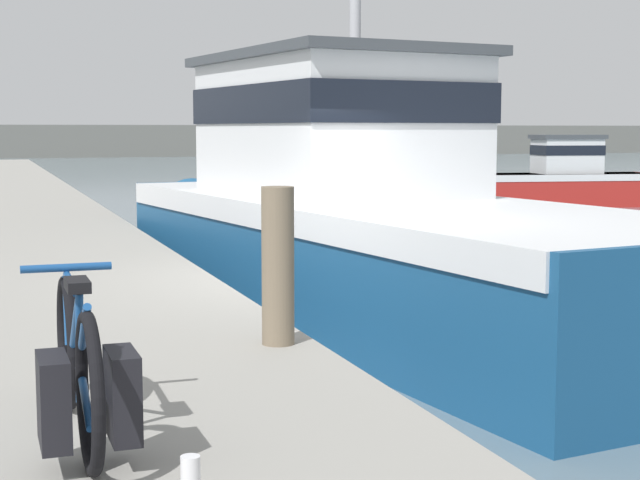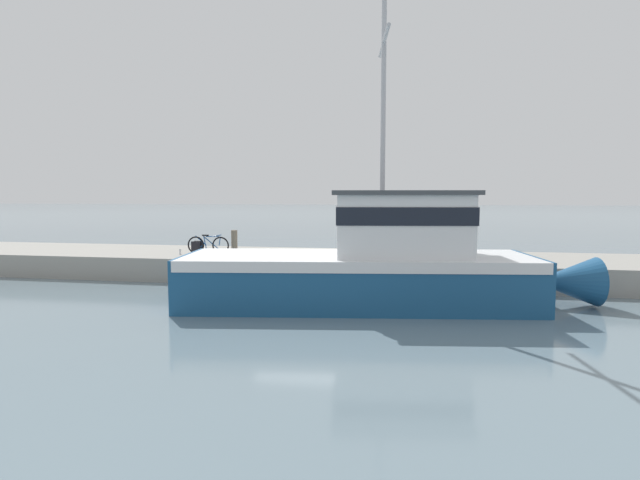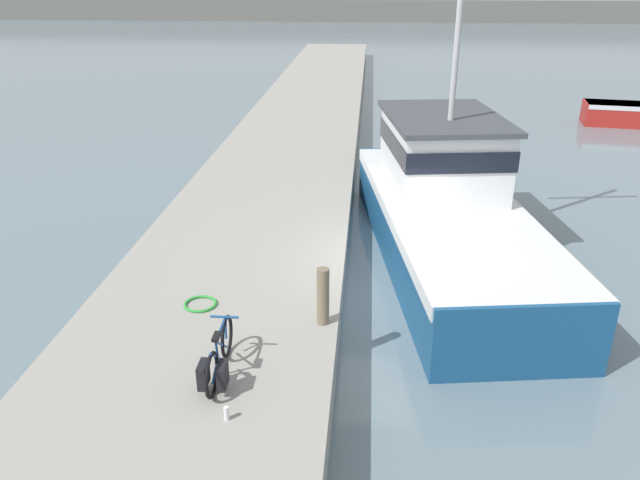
{
  "view_description": "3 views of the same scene",
  "coord_description": "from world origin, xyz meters",
  "views": [
    {
      "loc": [
        -3.13,
        -8.77,
        2.28
      ],
      "look_at": [
        -0.28,
        -0.49,
        1.29
      ],
      "focal_mm": 55.0,
      "sensor_mm": 36.0,
      "label": 1
    },
    {
      "loc": [
        15.35,
        3.5,
        3.12
      ],
      "look_at": [
        0.15,
        0.69,
        1.75
      ],
      "focal_mm": 28.0,
      "sensor_mm": 36.0,
      "label": 2
    },
    {
      "loc": [
        -0.63,
        -11.97,
        6.53
      ],
      "look_at": [
        -1.65,
        0.81,
        0.91
      ],
      "focal_mm": 35.0,
      "sensor_mm": 36.0,
      "label": 3
    }
  ],
  "objects": [
    {
      "name": "ground_plane",
      "position": [
        0.0,
        0.0,
        0.0
      ],
      "size": [
        320.0,
        320.0,
        0.0
      ],
      "primitive_type": "plane",
      "color": "slate"
    },
    {
      "name": "dock_pier",
      "position": [
        -3.41,
        0.0,
        0.43
      ],
      "size": [
        4.7,
        80.0,
        0.87
      ],
      "primitive_type": "cube",
      "color": "gray",
      "rests_on": "ground_plane"
    },
    {
      "name": "far_shoreline",
      "position": [
        30.0,
        75.68,
        1.33
      ],
      "size": [
        180.0,
        5.0,
        2.67
      ],
      "primitive_type": "cube",
      "color": "slate",
      "rests_on": "ground_plane"
    },
    {
      "name": "fishing_boat_main",
      "position": [
        1.28,
        2.56,
        1.25
      ],
      "size": [
        4.5,
        11.8,
        8.65
      ],
      "rotation": [
        0.0,
        0.0,
        0.14
      ],
      "color": "navy",
      "rests_on": "ground_plane"
    },
    {
      "name": "bicycle_touring",
      "position": [
        -2.75,
        -4.41,
        1.21
      ],
      "size": [
        0.44,
        1.7,
        0.75
      ],
      "rotation": [
        0.0,
        0.0,
        0.01
      ],
      "color": "black",
      "rests_on": "dock_pier"
    },
    {
      "name": "mooring_post",
      "position": [
        -1.32,
        -2.66,
        1.39
      ],
      "size": [
        0.22,
        0.22,
        1.04
      ],
      "primitive_type": "cylinder",
      "color": "#756651",
      "rests_on": "dock_pier"
    },
    {
      "name": "hose_coil",
      "position": [
        -3.6,
        -2.22,
        0.89
      ],
      "size": [
        0.61,
        0.61,
        0.05
      ],
      "primitive_type": "torus",
      "color": "green",
      "rests_on": "dock_pier"
    },
    {
      "name": "water_bottle_on_curb",
      "position": [
        -2.44,
        -5.28,
        0.97
      ],
      "size": [
        0.07,
        0.07,
        0.21
      ],
      "primitive_type": "cylinder",
      "color": "silver",
      "rests_on": "dock_pier"
    }
  ]
}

